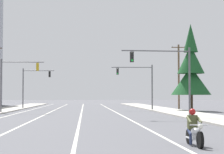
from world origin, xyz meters
TOP-DOWN VIEW (x-y plane):
  - lane_stripe_center at (-0.22, 45.00)m, footprint 0.16×100.00m
  - lane_stripe_left at (-3.99, 45.00)m, footprint 0.16×100.00m
  - lane_stripe_right at (3.89, 45.00)m, footprint 0.16×100.00m
  - lane_stripe_far_left at (-7.38, 45.00)m, footprint 0.16×100.00m
  - sidewalk_kerb_right at (10.98, 40.00)m, footprint 4.40×110.00m
  - motorcycle_with_rider at (4.44, 7.24)m, footprint 0.70×2.19m
  - traffic_signal_near_right at (7.49, 27.31)m, footprint 6.08×0.68m
  - traffic_signal_near_left at (-7.97, 40.15)m, footprint 4.92×0.37m
  - traffic_signal_mid_right at (7.67, 48.46)m, footprint 5.63×0.37m
  - traffic_signal_mid_left at (-7.93, 57.05)m, footprint 4.86×0.40m
  - utility_pole_right_far at (13.53, 50.91)m, footprint 2.08×0.26m
  - conifer_tree_right_verge_far at (13.81, 45.04)m, footprint 5.14×5.14m

SIDE VIEW (x-z plane):
  - lane_stripe_center at x=-0.22m, z-range 0.00..0.01m
  - lane_stripe_left at x=-3.99m, z-range 0.00..0.01m
  - lane_stripe_right at x=3.89m, z-range 0.00..0.01m
  - lane_stripe_far_left at x=-7.38m, z-range 0.00..0.01m
  - sidewalk_kerb_right at x=10.98m, z-range 0.00..0.14m
  - motorcycle_with_rider at x=4.44m, z-range -0.14..1.32m
  - traffic_signal_mid_left at x=-7.93m, z-range 1.00..7.20m
  - traffic_signal_near_left at x=-7.97m, z-range 1.00..7.20m
  - traffic_signal_mid_right at x=7.67m, z-range 1.04..7.24m
  - traffic_signal_near_right at x=7.49m, z-range 1.07..7.27m
  - utility_pole_right_far at x=13.53m, z-range 0.20..9.50m
  - conifer_tree_right_verge_far at x=13.81m, z-range -0.47..10.84m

